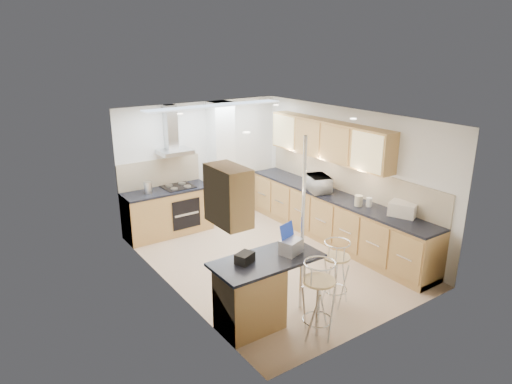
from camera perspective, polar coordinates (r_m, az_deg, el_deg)
ground at (r=8.07m, az=1.74°, el=-8.50°), size 4.80×4.80×0.00m
room_shell at (r=7.98m, az=2.12°, el=3.06°), size 3.64×4.84×2.51m
right_counter at (r=8.78m, az=9.69°, el=-3.19°), size 0.63×4.40×0.92m
back_counter at (r=9.13m, az=-10.96°, el=-2.41°), size 1.70×0.63×0.92m
peninsula at (r=6.23m, az=1.33°, el=-12.18°), size 1.47×0.72×0.94m
microwave at (r=8.74m, az=7.78°, el=1.06°), size 0.53×0.64×0.31m
laptop at (r=6.12m, az=4.41°, el=-6.82°), size 0.34×0.29×0.20m
bag at (r=5.88m, az=-1.42°, el=-8.24°), size 0.29×0.25×0.13m
bar_stool_near at (r=5.97m, az=7.78°, el=-13.17°), size 0.54×0.54×1.06m
bar_stool_end at (r=6.72m, az=9.94°, el=-9.90°), size 0.56×0.56×0.98m
jar_a at (r=8.93m, az=8.25°, el=1.02°), size 0.16×0.16×0.19m
jar_b at (r=9.45m, az=6.12°, el=1.90°), size 0.13×0.13×0.13m
jar_c at (r=8.09m, az=12.70°, el=-1.06°), size 0.16×0.16×0.19m
jar_d at (r=8.12m, az=13.95°, el=-1.22°), size 0.13×0.13×0.16m
bread_bin at (r=7.84m, az=17.93°, el=-2.03°), size 0.47×0.52×0.22m
kettle at (r=8.77m, az=-13.34°, el=0.53°), size 0.16×0.16×0.23m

